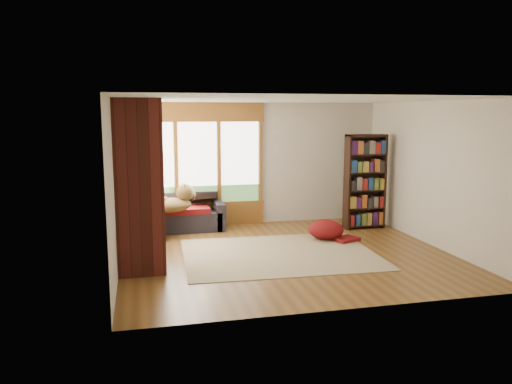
{
  "coord_description": "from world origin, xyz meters",
  "views": [
    {
      "loc": [
        -2.38,
        -7.92,
        2.4
      ],
      "look_at": [
        -0.32,
        0.87,
        0.95
      ],
      "focal_mm": 35.0,
      "sensor_mm": 36.0,
      "label": 1
    }
  ],
  "objects": [
    {
      "name": "area_rug",
      "position": [
        -0.11,
        0.0,
        0.01
      ],
      "size": [
        3.34,
        2.61,
        0.01
      ],
      "primitive_type": "cube",
      "rotation": [
        0.0,
        0.0,
        -0.04
      ],
      "color": "beige",
      "rests_on": "ground"
    },
    {
      "name": "roller_blind",
      "position": [
        -2.69,
        2.03,
        1.75
      ],
      "size": [
        0.03,
        0.72,
        0.9
      ],
      "primitive_type": "cube",
      "color": "#889C59",
      "rests_on": "wall_left"
    },
    {
      "name": "sectional_sofa",
      "position": [
        -1.95,
        1.7,
        0.3
      ],
      "size": [
        2.2,
        2.2,
        0.8
      ],
      "rotation": [
        0.0,
        0.0,
        -0.01
      ],
      "color": "black",
      "rests_on": "ground"
    },
    {
      "name": "ceiling",
      "position": [
        0.0,
        0.0,
        2.6
      ],
      "size": [
        5.5,
        5.5,
        0.0
      ],
      "primitive_type": "plane",
      "color": "white"
    },
    {
      "name": "floor",
      "position": [
        0.0,
        0.0,
        0.0
      ],
      "size": [
        5.5,
        5.5,
        0.0
      ],
      "primitive_type": "plane",
      "color": "brown",
      "rests_on": "ground"
    },
    {
      "name": "wall_right",
      "position": [
        2.75,
        0.0,
        1.3
      ],
      "size": [
        0.04,
        5.0,
        2.6
      ],
      "primitive_type": "cube",
      "color": "silver",
      "rests_on": "ground"
    },
    {
      "name": "pouf",
      "position": [
        1.04,
        0.82,
        0.19
      ],
      "size": [
        0.9,
        0.9,
        0.37
      ],
      "primitive_type": "ellipsoid",
      "rotation": [
        0.0,
        0.0,
        -0.44
      ],
      "color": "maroon",
      "rests_on": "area_rug"
    },
    {
      "name": "bookshelf",
      "position": [
        2.14,
        1.5,
        0.98
      ],
      "size": [
        0.84,
        0.28,
        1.95
      ],
      "color": "black",
      "rests_on": "ground"
    },
    {
      "name": "dog_brindle",
      "position": [
        -2.38,
        0.89,
        0.75
      ],
      "size": [
        0.51,
        0.81,
        0.43
      ],
      "rotation": [
        0.0,
        0.0,
        1.61
      ],
      "color": "black",
      "rests_on": "sectional_sofa"
    },
    {
      "name": "throw_pillows",
      "position": [
        -1.92,
        1.85,
        0.79
      ],
      "size": [
        1.98,
        1.68,
        0.45
      ],
      "color": "black",
      "rests_on": "sectional_sofa"
    },
    {
      "name": "wall_left",
      "position": [
        -2.75,
        0.0,
        1.3
      ],
      "size": [
        0.04,
        5.0,
        2.6
      ],
      "primitive_type": "cube",
      "color": "silver",
      "rests_on": "ground"
    },
    {
      "name": "wall_front",
      "position": [
        0.0,
        -2.5,
        1.3
      ],
      "size": [
        5.5,
        0.04,
        2.6
      ],
      "primitive_type": "cube",
      "color": "silver",
      "rests_on": "ground"
    },
    {
      "name": "brick_chimney",
      "position": [
        -2.4,
        -0.35,
        1.3
      ],
      "size": [
        0.7,
        0.7,
        2.6
      ],
      "primitive_type": "cube",
      "color": "#471914",
      "rests_on": "ground"
    },
    {
      "name": "wall_back",
      "position": [
        0.0,
        2.5,
        1.3
      ],
      "size": [
        5.5,
        0.04,
        2.6
      ],
      "primitive_type": "cube",
      "color": "silver",
      "rests_on": "ground"
    },
    {
      "name": "dog_tan",
      "position": [
        -1.78,
        1.61,
        0.78
      ],
      "size": [
        0.91,
        0.6,
        0.47
      ],
      "rotation": [
        0.0,
        0.0,
        0.1
      ],
      "color": "brown",
      "rests_on": "sectional_sofa"
    },
    {
      "name": "windows_left",
      "position": [
        -2.72,
        1.2,
        1.35
      ],
      "size": [
        0.1,
        2.62,
        1.9
      ],
      "color": "#966026",
      "rests_on": "wall_left"
    },
    {
      "name": "windows_back",
      "position": [
        -1.2,
        2.47,
        1.35
      ],
      "size": [
        2.82,
        0.1,
        1.9
      ],
      "color": "#966026",
      "rests_on": "wall_back"
    }
  ]
}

